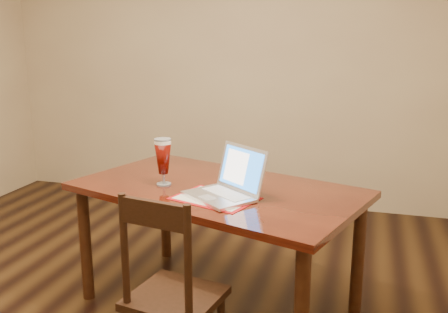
% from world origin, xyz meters
% --- Properties ---
extents(dining_table, '(1.81, 1.35, 1.03)m').
position_xyz_m(dining_table, '(0.49, 0.50, 0.67)').
color(dining_table, '#54190B').
rests_on(dining_table, ground).
extents(dining_chair, '(0.46, 0.44, 0.94)m').
position_xyz_m(dining_chair, '(0.49, -0.19, 0.44)').
color(dining_chair, black).
rests_on(dining_chair, ground).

